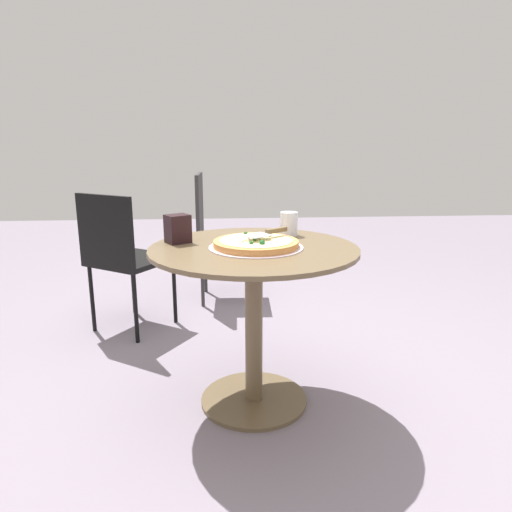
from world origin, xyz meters
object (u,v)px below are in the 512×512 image
object	(u,v)px
pizza_on_tray	(256,244)
napkin_dispenser	(178,229)
patio_chair_near	(122,253)
pizza_server	(267,233)
patio_table	(254,293)
drinking_cup	(289,224)
patio_chair_far	(214,229)

from	to	relation	value
pizza_on_tray	napkin_dispenser	xyz separation A→B (m)	(-0.32, 0.12, 0.04)
patio_chair_near	napkin_dispenser	bearing A→B (deg)	-61.52
pizza_server	patio_chair_near	distance (m)	1.16
patio_table	pizza_on_tray	xyz separation A→B (m)	(0.01, -0.02, 0.21)
drinking_cup	pizza_server	bearing A→B (deg)	-119.69
napkin_dispenser	patio_chair_near	world-z (taller)	patio_chair_near
pizza_server	drinking_cup	distance (m)	0.24
pizza_server	patio_chair_far	world-z (taller)	patio_chair_far
patio_chair_near	patio_table	bearing A→B (deg)	-49.61
pizza_on_tray	drinking_cup	world-z (taller)	drinking_cup
patio_table	drinking_cup	xyz separation A→B (m)	(0.17, 0.22, 0.25)
pizza_on_tray	pizza_server	xyz separation A→B (m)	(0.05, 0.03, 0.04)
patio_table	pizza_server	distance (m)	0.26
patio_table	patio_chair_near	size ratio (longest dim) A/B	1.02
pizza_on_tray	napkin_dispenser	world-z (taller)	napkin_dispenser
drinking_cup	napkin_dispenser	world-z (taller)	napkin_dispenser
drinking_cup	pizza_on_tray	bearing A→B (deg)	-125.05
pizza_on_tray	patio_chair_near	world-z (taller)	patio_chair_near
pizza_server	drinking_cup	world-z (taller)	drinking_cup
pizza_server	drinking_cup	bearing A→B (deg)	60.31
pizza_on_tray	patio_chair_near	size ratio (longest dim) A/B	0.46
pizza_on_tray	patio_chair_near	bearing A→B (deg)	130.19
napkin_dispenser	patio_chair_far	bearing A→B (deg)	52.54
patio_table	pizza_on_tray	size ratio (longest dim) A/B	2.23
pizza_server	napkin_dispenser	xyz separation A→B (m)	(-0.37, 0.09, 0.00)
patio_chair_far	pizza_server	bearing A→B (deg)	-80.07
napkin_dispenser	patio_chair_near	distance (m)	0.88
pizza_server	napkin_dispenser	size ratio (longest dim) A/B	1.66
patio_table	drinking_cup	distance (m)	0.38
pizza_on_tray	patio_chair_far	xyz separation A→B (m)	(-0.19, 1.41, -0.20)
patio_chair_near	patio_chair_far	world-z (taller)	patio_chair_far
drinking_cup	patio_chair_near	bearing A→B (deg)	145.25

